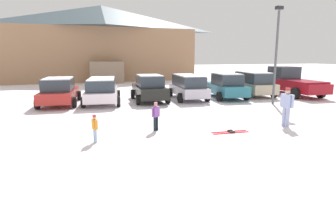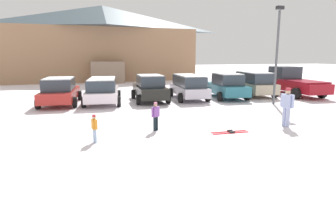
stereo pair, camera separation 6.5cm
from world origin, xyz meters
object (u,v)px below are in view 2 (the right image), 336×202
at_px(parked_white_suv, 103,90).
at_px(skier_child_in_purple_jacket, 156,115).
at_px(parked_black_sedan, 150,88).
at_px(pair_of_skis, 230,132).
at_px(parked_teal_hatchback, 227,86).
at_px(pickup_truck, 291,82).
at_px(parked_beige_suv, 254,83).
at_px(parked_silver_wagon, 188,86).
at_px(lamp_post, 277,51).
at_px(parked_red_sedan, 60,91).
at_px(skier_adult_in_blue_parka, 287,105).
at_px(skier_child_in_orange_jacket, 94,127).
at_px(ski_lodge, 103,43).

bearing_deg(parked_white_suv, skier_child_in_purple_jacket, -74.87).
bearing_deg(parked_black_sedan, pair_of_skis, -78.65).
xyz_separation_m(parked_teal_hatchback, pickup_truck, (5.66, 0.18, 0.11)).
bearing_deg(parked_teal_hatchback, parked_beige_suv, 10.88).
height_order(parked_silver_wagon, pair_of_skis, parked_silver_wagon).
relative_size(parked_beige_suv, pair_of_skis, 2.87).
relative_size(pair_of_skis, lamp_post, 0.25).
bearing_deg(parked_red_sedan, parked_black_sedan, -2.98).
relative_size(parked_silver_wagon, pair_of_skis, 2.96).
relative_size(parked_red_sedan, skier_adult_in_blue_parka, 2.73).
bearing_deg(parked_black_sedan, parked_beige_suv, 2.27).
relative_size(parked_teal_hatchback, pair_of_skis, 2.93).
bearing_deg(parked_teal_hatchback, parked_red_sedan, 177.65).
xyz_separation_m(parked_silver_wagon, skier_child_in_orange_jacket, (-6.31, -8.00, -0.35)).
bearing_deg(skier_child_in_purple_jacket, skier_child_in_orange_jacket, -159.37).
height_order(ski_lodge, skier_adult_in_blue_parka, ski_lodge).
bearing_deg(ski_lodge, pickup_truck, -52.58).
xyz_separation_m(parked_black_sedan, parked_beige_suv, (8.09, 0.32, 0.09)).
bearing_deg(skier_child_in_purple_jacket, parked_teal_hatchback, 45.42).
height_order(parked_red_sedan, parked_teal_hatchback, parked_teal_hatchback).
xyz_separation_m(parked_red_sedan, skier_adult_in_blue_parka, (9.98, -8.14, 0.10)).
bearing_deg(parked_beige_suv, parked_silver_wagon, -177.79).
height_order(parked_black_sedan, parked_beige_suv, parked_beige_suv).
xyz_separation_m(ski_lodge, lamp_post, (9.69, -20.92, -1.34)).
bearing_deg(parked_silver_wagon, parked_teal_hatchback, -5.77).
bearing_deg(pickup_truck, ski_lodge, 127.42).
xyz_separation_m(parked_silver_wagon, pair_of_skis, (-1.16, -8.17, -0.89)).
distance_m(ski_lodge, parked_black_sedan, 18.35).
bearing_deg(parked_white_suv, skier_child_in_orange_jacket, -93.46).
bearing_deg(parked_beige_suv, parked_white_suv, -178.52).
distance_m(parked_red_sedan, pair_of_skis, 11.09).
xyz_separation_m(parked_silver_wagon, skier_adult_in_blue_parka, (1.58, -7.97, 0.03)).
xyz_separation_m(parked_red_sedan, parked_black_sedan, (5.63, -0.29, 0.04)).
distance_m(parked_white_suv, parked_teal_hatchback, 8.62).
relative_size(ski_lodge, pickup_truck, 3.95).
relative_size(ski_lodge, pair_of_skis, 15.11).
bearing_deg(parked_red_sedan, skier_adult_in_blue_parka, -39.20).
distance_m(parked_black_sedan, skier_child_in_orange_jacket, 8.64).
xyz_separation_m(parked_black_sedan, skier_adult_in_blue_parka, (4.35, -7.85, 0.07)).
bearing_deg(pair_of_skis, parked_red_sedan, 130.97).
height_order(parked_beige_suv, skier_child_in_orange_jacket, parked_beige_suv).
xyz_separation_m(parked_red_sedan, parked_silver_wagon, (8.41, -0.18, 0.07)).
relative_size(parked_black_sedan, parked_teal_hatchback, 0.91).
relative_size(parked_red_sedan, skier_child_in_purple_jacket, 3.92).
bearing_deg(lamp_post, skier_child_in_purple_jacket, -155.48).
distance_m(parked_white_suv, pair_of_skis, 9.38).
relative_size(parked_white_suv, skier_child_in_orange_jacket, 4.70).
height_order(parked_black_sedan, skier_child_in_orange_jacket, parked_black_sedan).
bearing_deg(parked_white_suv, parked_red_sedan, 174.21).
distance_m(parked_teal_hatchback, skier_child_in_purple_jacket, 9.58).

